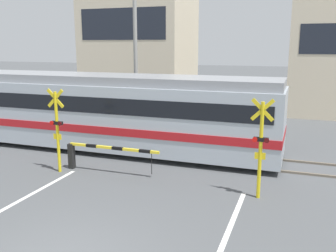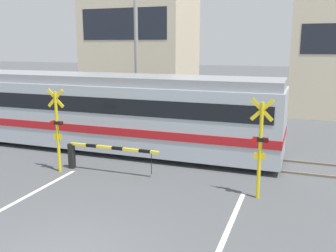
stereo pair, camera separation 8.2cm
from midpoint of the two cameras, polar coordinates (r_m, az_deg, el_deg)
name	(u,v)px [view 1 (the left image)]	position (r m, az deg, el deg)	size (l,w,h in m)	color
rail_track_near	(175,160)	(15.07, 0.92, -5.17)	(50.00, 0.10, 0.08)	#6B6051
rail_track_far	(185,150)	(16.38, 2.53, -3.75)	(50.00, 0.10, 0.08)	#6B6051
commuter_train	(101,109)	(16.82, -10.37, 2.50)	(15.68, 2.91, 3.30)	#ADB7C1
crossing_barrier_near	(94,152)	(13.95, -11.40, -3.91)	(3.62, 0.20, 1.01)	black
crossing_barrier_far	(248,130)	(17.52, 11.91, -0.64)	(3.62, 0.20, 1.01)	black
crossing_signal_left	(57,127)	(13.97, -16.70, -0.13)	(0.68, 0.15, 3.05)	yellow
crossing_signal_right	(261,144)	(11.38, 13.75, -2.72)	(0.68, 0.15, 3.05)	yellow
pedestrian	(234,109)	(21.41, 9.92, 2.59)	(0.38, 0.23, 1.78)	#23232D
building_left_of_street	(140,33)	(30.19, -4.36, 13.92)	(7.78, 6.20, 10.91)	beige
utility_pole_streetside	(136,65)	(21.43, -5.06, 9.27)	(0.22, 0.22, 6.92)	gray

